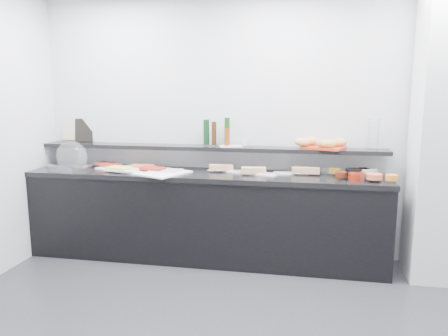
% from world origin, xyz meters
% --- Properties ---
extents(back_wall, '(5.00, 0.02, 2.70)m').
position_xyz_m(back_wall, '(0.00, 2.00, 1.35)').
color(back_wall, silver).
rests_on(back_wall, ground).
extents(column, '(0.50, 0.50, 2.70)m').
position_xyz_m(column, '(1.50, 1.65, 1.35)').
color(column, silver).
rests_on(column, ground).
extents(buffet_cabinet, '(3.60, 0.60, 0.85)m').
position_xyz_m(buffet_cabinet, '(-0.70, 1.70, 0.42)').
color(buffet_cabinet, black).
rests_on(buffet_cabinet, ground).
extents(counter_top, '(3.62, 0.62, 0.05)m').
position_xyz_m(counter_top, '(-0.70, 1.70, 0.88)').
color(counter_top, black).
rests_on(counter_top, buffet_cabinet).
extents(wall_shelf, '(3.60, 0.25, 0.04)m').
position_xyz_m(wall_shelf, '(-0.70, 1.88, 1.13)').
color(wall_shelf, black).
rests_on(wall_shelf, back_wall).
extents(cloche_base, '(0.50, 0.43, 0.04)m').
position_xyz_m(cloche_base, '(-2.18, 1.72, 0.92)').
color(cloche_base, silver).
rests_on(cloche_base, counter_top).
extents(cloche_dome, '(0.47, 0.40, 0.34)m').
position_xyz_m(cloche_dome, '(-2.14, 1.69, 1.03)').
color(cloche_dome, white).
rests_on(cloche_dome, cloche_base).
extents(linen_runner, '(1.06, 0.81, 0.01)m').
position_xyz_m(linen_runner, '(-1.35, 1.69, 0.91)').
color(linen_runner, white).
rests_on(linen_runner, counter_top).
extents(platter_meat_a, '(0.35, 0.30, 0.01)m').
position_xyz_m(platter_meat_a, '(-1.76, 1.84, 0.92)').
color(platter_meat_a, white).
rests_on(platter_meat_a, linen_runner).
extents(food_meat_a, '(0.28, 0.22, 0.02)m').
position_xyz_m(food_meat_a, '(-1.80, 1.80, 0.94)').
color(food_meat_a, maroon).
rests_on(food_meat_a, platter_meat_a).
extents(platter_salmon, '(0.31, 0.24, 0.01)m').
position_xyz_m(platter_salmon, '(-1.49, 1.83, 0.92)').
color(platter_salmon, silver).
rests_on(platter_salmon, linen_runner).
extents(food_salmon, '(0.23, 0.15, 0.02)m').
position_xyz_m(food_salmon, '(-1.38, 1.78, 0.94)').
color(food_salmon, orange).
rests_on(food_salmon, platter_salmon).
extents(platter_cheese, '(0.38, 0.29, 0.01)m').
position_xyz_m(platter_cheese, '(-1.51, 1.60, 0.92)').
color(platter_cheese, white).
rests_on(platter_cheese, linen_runner).
extents(food_cheese, '(0.26, 0.20, 0.02)m').
position_xyz_m(food_cheese, '(-1.56, 1.58, 0.94)').
color(food_cheese, '#F7E960').
rests_on(food_cheese, platter_cheese).
extents(platter_meat_b, '(0.32, 0.22, 0.01)m').
position_xyz_m(platter_meat_b, '(-1.08, 1.63, 0.92)').
color(platter_meat_b, white).
rests_on(platter_meat_b, linen_runner).
extents(food_meat_b, '(0.26, 0.20, 0.02)m').
position_xyz_m(food_meat_b, '(-1.22, 1.62, 0.94)').
color(food_meat_b, maroon).
rests_on(food_meat_b, platter_meat_b).
extents(sandwich_plate_left, '(0.43, 0.32, 0.01)m').
position_xyz_m(sandwich_plate_left, '(-0.42, 1.82, 0.91)').
color(sandwich_plate_left, white).
rests_on(sandwich_plate_left, counter_top).
extents(sandwich_food_left, '(0.25, 0.15, 0.06)m').
position_xyz_m(sandwich_food_left, '(-0.54, 1.79, 0.94)').
color(sandwich_food_left, tan).
rests_on(sandwich_food_left, sandwich_plate_left).
extents(tongs_left, '(0.16, 0.02, 0.01)m').
position_xyz_m(tongs_left, '(-0.60, 1.73, 0.92)').
color(tongs_left, silver).
rests_on(tongs_left, sandwich_plate_left).
extents(sandwich_plate_mid, '(0.40, 0.26, 0.01)m').
position_xyz_m(sandwich_plate_mid, '(-0.15, 1.71, 0.91)').
color(sandwich_plate_mid, white).
rests_on(sandwich_plate_mid, counter_top).
extents(sandwich_food_mid, '(0.25, 0.12, 0.06)m').
position_xyz_m(sandwich_food_mid, '(-0.20, 1.68, 0.94)').
color(sandwich_food_mid, tan).
rests_on(sandwich_food_mid, sandwich_plate_mid).
extents(tongs_mid, '(0.16, 0.03, 0.01)m').
position_xyz_m(tongs_mid, '(-0.20, 1.63, 0.92)').
color(tongs_mid, '#A9ACB0').
rests_on(tongs_mid, sandwich_plate_mid).
extents(sandwich_plate_right, '(0.35, 0.21, 0.01)m').
position_xyz_m(sandwich_plate_right, '(0.16, 1.81, 0.91)').
color(sandwich_plate_right, white).
rests_on(sandwich_plate_right, counter_top).
extents(sandwich_food_right, '(0.27, 0.12, 0.06)m').
position_xyz_m(sandwich_food_right, '(0.30, 1.78, 0.94)').
color(sandwich_food_right, tan).
rests_on(sandwich_food_right, sandwich_plate_right).
extents(tongs_right, '(0.15, 0.07, 0.01)m').
position_xyz_m(tongs_right, '(0.28, 1.75, 0.92)').
color(tongs_right, '#B1B3B8').
rests_on(tongs_right, sandwich_plate_right).
extents(bowl_glass_fruit, '(0.20, 0.20, 0.07)m').
position_xyz_m(bowl_glass_fruit, '(0.51, 1.80, 0.94)').
color(bowl_glass_fruit, silver).
rests_on(bowl_glass_fruit, counter_top).
extents(fill_glass_fruit, '(0.13, 0.13, 0.05)m').
position_xyz_m(fill_glass_fruit, '(0.58, 1.82, 0.95)').
color(fill_glass_fruit, orange).
rests_on(fill_glass_fruit, bowl_glass_fruit).
extents(bowl_black_jam, '(0.20, 0.20, 0.07)m').
position_xyz_m(bowl_black_jam, '(0.76, 1.80, 0.94)').
color(bowl_black_jam, black).
rests_on(bowl_black_jam, counter_top).
extents(fill_black_jam, '(0.13, 0.13, 0.05)m').
position_xyz_m(fill_black_jam, '(0.86, 1.84, 0.95)').
color(fill_black_jam, '#520B0E').
rests_on(fill_black_jam, bowl_black_jam).
extents(bowl_glass_cream, '(0.22, 0.22, 0.07)m').
position_xyz_m(bowl_glass_cream, '(0.96, 1.81, 0.94)').
color(bowl_glass_cream, white).
rests_on(bowl_glass_cream, counter_top).
extents(fill_glass_cream, '(0.19, 0.19, 0.05)m').
position_xyz_m(fill_glass_cream, '(0.90, 1.83, 0.95)').
color(fill_glass_cream, silver).
rests_on(fill_glass_cream, bowl_glass_cream).
extents(bowl_red_jam, '(0.19, 0.19, 0.07)m').
position_xyz_m(bowl_red_jam, '(0.76, 1.58, 0.94)').
color(bowl_red_jam, maroon).
rests_on(bowl_red_jam, counter_top).
extents(fill_red_jam, '(0.11, 0.11, 0.05)m').
position_xyz_m(fill_red_jam, '(0.63, 1.61, 0.95)').
color(fill_red_jam, '#4E190B').
rests_on(fill_red_jam, bowl_red_jam).
extents(bowl_glass_salmon, '(0.19, 0.19, 0.07)m').
position_xyz_m(bowl_glass_salmon, '(0.82, 1.58, 0.94)').
color(bowl_glass_salmon, white).
rests_on(bowl_glass_salmon, counter_top).
extents(fill_glass_salmon, '(0.16, 0.16, 0.05)m').
position_xyz_m(fill_glass_salmon, '(0.91, 1.56, 0.95)').
color(fill_glass_salmon, '#EB6339').
rests_on(fill_glass_salmon, bowl_glass_salmon).
extents(bowl_black_fruit, '(0.16, 0.16, 0.07)m').
position_xyz_m(bowl_black_fruit, '(0.90, 1.58, 0.94)').
color(bowl_black_fruit, black).
rests_on(bowl_black_fruit, counter_top).
extents(fill_black_fruit, '(0.12, 0.12, 0.05)m').
position_xyz_m(fill_black_fruit, '(1.06, 1.55, 0.95)').
color(fill_black_fruit, orange).
rests_on(fill_black_fruit, bowl_black_fruit).
extents(framed_print, '(0.20, 0.12, 0.26)m').
position_xyz_m(framed_print, '(-2.14, 1.99, 1.28)').
color(framed_print, black).
rests_on(framed_print, wall_shelf).
extents(print_art, '(0.18, 0.06, 0.22)m').
position_xyz_m(print_art, '(-2.31, 1.98, 1.28)').
color(print_art, '#C7AA8F').
rests_on(print_art, framed_print).
extents(condiment_tray, '(0.26, 0.21, 0.01)m').
position_xyz_m(condiment_tray, '(-0.46, 1.86, 1.16)').
color(condiment_tray, white).
rests_on(condiment_tray, wall_shelf).
extents(bottle_green_a, '(0.08, 0.08, 0.26)m').
position_xyz_m(bottle_green_a, '(-0.72, 1.89, 1.29)').
color(bottle_green_a, black).
rests_on(bottle_green_a, condiment_tray).
extents(bottle_brown, '(0.05, 0.05, 0.24)m').
position_xyz_m(bottle_brown, '(-0.63, 1.88, 1.28)').
color(bottle_brown, '#3A1D0A').
rests_on(bottle_brown, condiment_tray).
extents(bottle_green_b, '(0.06, 0.06, 0.28)m').
position_xyz_m(bottle_green_b, '(-0.51, 1.92, 1.30)').
color(bottle_green_b, '#113E11').
rests_on(bottle_green_b, condiment_tray).
extents(bottle_hot, '(0.05, 0.05, 0.18)m').
position_xyz_m(bottle_hot, '(-0.49, 1.83, 1.25)').
color(bottle_hot, '#A12F0B').
rests_on(bottle_hot, condiment_tray).
extents(shaker_salt, '(0.04, 0.04, 0.07)m').
position_xyz_m(shaker_salt, '(-0.32, 1.88, 1.20)').
color(shaker_salt, white).
rests_on(shaker_salt, condiment_tray).
extents(shaker_pepper, '(0.03, 0.03, 0.07)m').
position_xyz_m(shaker_pepper, '(-0.25, 1.89, 1.20)').
color(shaker_pepper, silver).
rests_on(shaker_pepper, condiment_tray).
extents(bread_tray, '(0.46, 0.39, 0.02)m').
position_xyz_m(bread_tray, '(0.47, 1.87, 1.16)').
color(bread_tray, '#AD2F12').
rests_on(bread_tray, wall_shelf).
extents(bread_roll_nw, '(0.16, 0.14, 0.08)m').
position_xyz_m(bread_roll_nw, '(0.34, 1.98, 1.21)').
color(bread_roll_nw, tan).
rests_on(bread_roll_nw, bread_tray).
extents(bread_roll_n, '(0.15, 0.13, 0.08)m').
position_xyz_m(bread_roll_n, '(0.33, 1.98, 1.21)').
color(bread_roll_n, '#AF7B42').
rests_on(bread_roll_n, bread_tray).
extents(bread_roll_ne, '(0.16, 0.12, 0.08)m').
position_xyz_m(bread_roll_ne, '(0.62, 1.93, 1.21)').
color(bread_roll_ne, tan).
rests_on(bread_roll_ne, bread_tray).
extents(bread_roll_sw, '(0.16, 0.13, 0.08)m').
position_xyz_m(bread_roll_sw, '(0.27, 1.84, 1.21)').
color(bread_roll_sw, tan).
rests_on(bread_roll_sw, bread_tray).
extents(bread_roll_s, '(0.16, 0.11, 0.08)m').
position_xyz_m(bread_roll_s, '(0.51, 1.79, 1.21)').
color(bread_roll_s, tan).
rests_on(bread_roll_s, bread_tray).
extents(bread_roll_se, '(0.16, 0.13, 0.08)m').
position_xyz_m(bread_roll_se, '(0.45, 1.82, 1.21)').
color(bread_roll_se, '#B37C44').
rests_on(bread_roll_se, bread_tray).
extents(bread_roll_midw, '(0.13, 0.09, 0.08)m').
position_xyz_m(bread_roll_midw, '(0.24, 1.91, 1.21)').
color(bread_roll_midw, tan).
rests_on(bread_roll_midw, bread_tray).
extents(carafe, '(0.11, 0.11, 0.30)m').
position_xyz_m(carafe, '(0.93, 1.90, 1.30)').
color(carafe, silver).
rests_on(carafe, wall_shelf).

